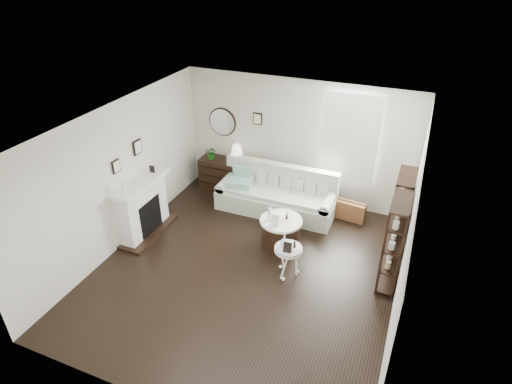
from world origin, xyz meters
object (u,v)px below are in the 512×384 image
at_px(drum_table, 281,232).
at_px(pedestal_table, 288,250).
at_px(sofa, 277,197).
at_px(dresser, 225,175).

bearing_deg(drum_table, pedestal_table, -62.60).
xyz_separation_m(drum_table, pedestal_table, (0.40, -0.77, 0.25)).
bearing_deg(sofa, drum_table, -66.61).
xyz_separation_m(dresser, pedestal_table, (2.32, -2.30, 0.16)).
bearing_deg(sofa, pedestal_table, -64.96).
distance_m(drum_table, pedestal_table, 0.91).
xyz_separation_m(sofa, pedestal_table, (0.89, -1.91, 0.21)).
relative_size(dresser, drum_table, 1.41).
xyz_separation_m(dresser, drum_table, (1.92, -1.53, -0.09)).
bearing_deg(pedestal_table, sofa, 115.04).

